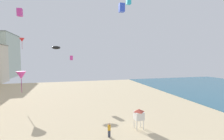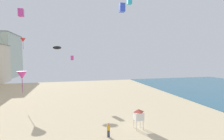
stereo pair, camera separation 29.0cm
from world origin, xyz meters
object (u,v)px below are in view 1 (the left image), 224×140
(kite_magenta_box, at_px, (20,12))
(kite_red_delta, at_px, (22,40))
(kite_flyer, at_px, (109,129))
(kite_cyan_box, at_px, (129,1))
(kite_magenta_delta, at_px, (21,75))
(lifeguard_stand, at_px, (139,115))
(kite_blue_box, at_px, (122,8))
(kite_black_parafoil, at_px, (56,48))
(kite_magenta_box_2, at_px, (71,58))

(kite_magenta_box, height_order, kite_red_delta, kite_magenta_box)
(kite_flyer, height_order, kite_cyan_box, kite_cyan_box)
(kite_magenta_delta, bearing_deg, lifeguard_stand, -39.68)
(kite_blue_box, bearing_deg, kite_black_parafoil, 134.77)
(kite_flyer, bearing_deg, kite_magenta_box_2, -142.18)
(kite_black_parafoil, bearing_deg, kite_red_delta, -149.52)
(kite_magenta_box, height_order, kite_black_parafoil, kite_magenta_box)
(kite_black_parafoil, distance_m, kite_magenta_box_2, 4.69)
(kite_red_delta, relative_size, kite_blue_box, 1.49)
(kite_magenta_box, xyz_separation_m, kite_cyan_box, (24.25, -1.41, 3.98))
(lifeguard_stand, distance_m, kite_cyan_box, 29.64)
(kite_magenta_box_2, bearing_deg, kite_blue_box, -48.91)
(kite_flyer, xyz_separation_m, kite_magenta_delta, (-12.42, 15.02, 4.99))
(kite_cyan_box, bearing_deg, kite_magenta_box, 176.66)
(kite_flyer, relative_size, kite_red_delta, 0.73)
(kite_blue_box, bearing_deg, kite_magenta_box, 150.18)
(kite_black_parafoil, bearing_deg, lifeguard_stand, -64.06)
(kite_flyer, xyz_separation_m, kite_magenta_box, (-14.08, 22.83, 17.81))
(kite_black_parafoil, xyz_separation_m, kite_cyan_box, (17.04, -2.56, 11.31))
(kite_black_parafoil, height_order, kite_cyan_box, kite_cyan_box)
(kite_black_parafoil, height_order, kite_blue_box, kite_blue_box)
(kite_flyer, xyz_separation_m, kite_blue_box, (5.27, 11.74, 17.14))
(kite_black_parafoil, height_order, kite_magenta_delta, kite_black_parafoil)
(kite_black_parafoil, distance_m, kite_magenta_delta, 11.88)
(lifeguard_stand, bearing_deg, kite_black_parafoil, 103.62)
(kite_black_parafoil, bearing_deg, kite_magenta_delta, -121.80)
(kite_magenta_box, bearing_deg, lifeguard_stand, -49.76)
(kite_cyan_box, bearing_deg, kite_red_delta, -177.06)
(kite_red_delta, relative_size, kite_cyan_box, 1.39)
(lifeguard_stand, relative_size, kite_blue_box, 1.69)
(lifeguard_stand, xyz_separation_m, kite_red_delta, (-17.46, 18.98, 10.79))
(lifeguard_stand, xyz_separation_m, kite_cyan_box, (5.98, 20.18, 20.87))
(kite_magenta_box, relative_size, kite_blue_box, 1.08)
(kite_flyer, height_order, kite_magenta_box_2, kite_magenta_box_2)
(kite_cyan_box, bearing_deg, kite_blue_box, -116.87)
(kite_cyan_box, distance_m, kite_blue_box, 11.80)
(kite_magenta_delta, distance_m, kite_cyan_box, 28.87)
(kite_magenta_box_2, bearing_deg, kite_flyer, -80.89)
(kite_red_delta, bearing_deg, kite_blue_box, -24.56)
(kite_flyer, bearing_deg, kite_cyan_box, -176.70)
(kite_flyer, relative_size, kite_magenta_box_2, 1.59)
(kite_flyer, height_order, kite_magenta_delta, kite_magenta_delta)
(kite_magenta_delta, xyz_separation_m, kite_cyan_box, (22.59, 6.39, 16.80))
(kite_black_parafoil, height_order, kite_magenta_box_2, kite_black_parafoil)
(kite_flyer, xyz_separation_m, lifeguard_stand, (4.19, 1.23, 0.92))
(kite_black_parafoil, bearing_deg, kite_magenta_box_2, -32.94)
(kite_cyan_box, xyz_separation_m, kite_blue_box, (-4.90, -9.67, -4.65))
(lifeguard_stand, height_order, kite_red_delta, kite_red_delta)
(kite_flyer, height_order, kite_magenta_box, kite_magenta_box)
(kite_flyer, relative_size, kite_black_parafoil, 0.85)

